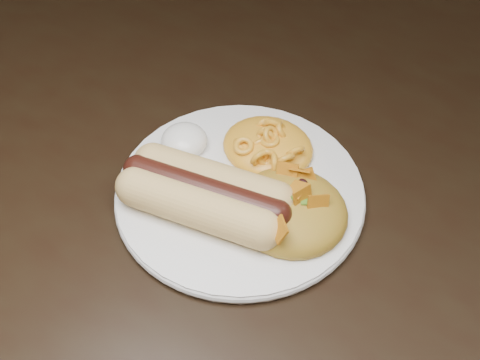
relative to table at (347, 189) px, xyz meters
The scene contains 7 objects.
table is the anchor object (origin of this frame).
plate 0.18m from the table, 111.95° to the right, with size 0.23×0.23×0.01m, color white.
hotdog 0.23m from the table, 111.34° to the right, with size 0.14×0.09×0.04m.
mac_and_cheese 0.16m from the table, 125.57° to the right, with size 0.09×0.08×0.04m, color #EFB114.
sour_cream 0.22m from the table, 136.10° to the right, with size 0.05×0.05×0.03m, color white.
taco_salad 0.19m from the table, 90.60° to the right, with size 0.10×0.10×0.05m.
fork 0.19m from the table, 128.89° to the right, with size 0.02×0.13×0.00m, color white.
Camera 1 is at (0.13, -0.43, 1.16)m, focal length 42.00 mm.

